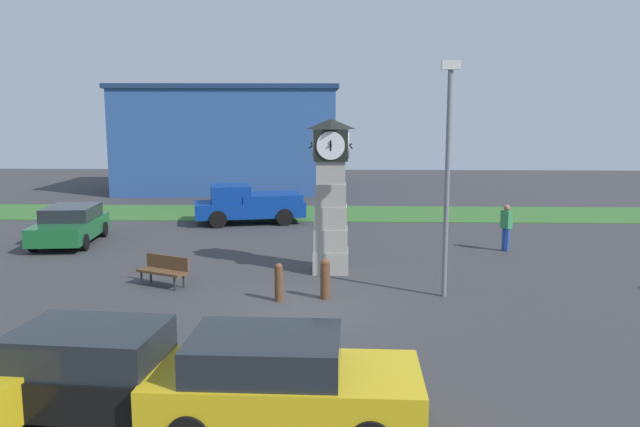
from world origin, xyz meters
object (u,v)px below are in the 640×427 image
bollard_mid_row (325,278)px  pickup_truck (249,204)px  street_lamp_near_road (448,164)px  bollard_near_tower (279,282)px  car_far_lot (70,225)px  pedestrian_crossing_lot (506,224)px  car_near_tower (104,372)px  clock_tower (331,197)px  car_by_building (280,380)px  bench (164,269)px

bollard_mid_row → pickup_truck: (-4.01, 12.46, 0.35)m
street_lamp_near_road → bollard_near_tower: bearing=-172.3°
bollard_mid_row → car_far_lot: (-10.46, 7.40, 0.18)m
car_far_lot → pickup_truck: (6.45, 5.06, 0.17)m
car_far_lot → pedestrian_crossing_lot: 17.14m
car_far_lot → pickup_truck: size_ratio=0.86×
car_near_tower → pickup_truck: 19.53m
clock_tower → car_by_building: clock_tower is taller
pickup_truck → bench: size_ratio=3.28×
car_far_lot → pickup_truck: pickup_truck is taller
bench → clock_tower: bearing=21.5°
bollard_near_tower → car_far_lot: car_far_lot is taller
pickup_truck → pedestrian_crossing_lot: 12.19m
car_near_tower → pickup_truck: size_ratio=0.82×
bollard_near_tower → street_lamp_near_road: (4.62, 0.63, 3.22)m
bollard_near_tower → pickup_truck: bearing=102.2°
car_near_tower → street_lamp_near_road: 10.54m
bench → pedestrian_crossing_lot: 12.74m
bollard_near_tower → bench: bollard_near_tower is taller
pickup_truck → car_near_tower: bearing=-88.5°
bollard_mid_row → street_lamp_near_road: (3.35, 0.36, 3.18)m
pedestrian_crossing_lot → street_lamp_near_road: size_ratio=0.27×
clock_tower → car_near_tower: (-3.61, -10.19, -1.68)m
car_by_building → street_lamp_near_road: street_lamp_near_road is taller
car_near_tower → bench: bearing=99.4°
pickup_truck → street_lamp_near_road: street_lamp_near_road is taller
street_lamp_near_road → bollard_mid_row: bearing=-173.9°
pickup_truck → bollard_near_tower: bearing=-77.8°
car_near_tower → bench: 8.35m
bollard_near_tower → pedestrian_crossing_lot: bearing=40.8°
car_near_tower → car_by_building: 3.00m
car_far_lot → bench: 8.37m
car_by_building → pickup_truck: bearing=100.0°
car_by_building → car_near_tower: bearing=175.2°
street_lamp_near_road → car_by_building: bearing=-116.8°
bollard_mid_row → pedestrian_crossing_lot: pedestrian_crossing_lot is taller
clock_tower → pedestrian_crossing_lot: bearing=27.7°
clock_tower → bench: (-4.97, -1.95, -1.94)m
clock_tower → bollard_near_tower: bearing=-111.9°
bollard_near_tower → bollard_mid_row: size_ratio=0.93×
bench → pedestrian_crossing_lot: size_ratio=0.94×
car_near_tower → pedestrian_crossing_lot: 17.01m
bollard_mid_row → bench: (-4.87, 1.17, -0.06)m
bollard_near_tower → street_lamp_near_road: size_ratio=0.16×
bollard_mid_row → car_by_building: bearing=-94.1°
car_near_tower → clock_tower: bearing=70.5°
car_far_lot → street_lamp_near_road: street_lamp_near_road is taller
bollard_near_tower → car_far_lot: (-9.19, 7.67, 0.22)m
street_lamp_near_road → bench: bearing=174.4°
bollard_near_tower → car_by_building: (0.74, -7.05, 0.25)m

